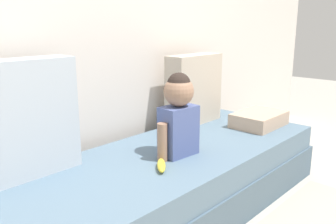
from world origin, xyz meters
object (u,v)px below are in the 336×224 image
at_px(throw_pillow_left, 25,119).
at_px(banana, 161,165).
at_px(toddler, 179,113).
at_px(couch, 165,186).
at_px(folded_blanket, 259,119).
at_px(throw_pillow_right, 194,89).

height_order(throw_pillow_left, banana, throw_pillow_left).
xyz_separation_m(toddler, banana, (-0.22, -0.07, -0.23)).
distance_m(couch, folded_blanket, 0.95).
bearing_deg(folded_blanket, banana, -178.67).
bearing_deg(couch, folded_blanket, -6.45).
distance_m(throw_pillow_left, toddler, 0.80).
bearing_deg(throw_pillow_left, throw_pillow_right, 0.00).
relative_size(couch, banana, 13.96).
xyz_separation_m(throw_pillow_left, banana, (0.49, -0.44, -0.27)).
height_order(couch, folded_blanket, folded_blanket).
xyz_separation_m(throw_pillow_right, banana, (-0.81, -0.44, -0.24)).
relative_size(couch, throw_pillow_left, 4.11).
distance_m(couch, throw_pillow_right, 0.85).
height_order(toddler, banana, toddler).
bearing_deg(couch, toddler, -41.04).
xyz_separation_m(throw_pillow_right, toddler, (-0.59, -0.36, -0.01)).
xyz_separation_m(couch, banana, (-0.16, -0.13, 0.22)).
relative_size(throw_pillow_right, banana, 3.02).
relative_size(couch, folded_blanket, 5.93).
distance_m(throw_pillow_left, banana, 0.71).
relative_size(throw_pillow_left, toddler, 1.21).
xyz_separation_m(banana, folded_blanket, (1.07, 0.02, 0.03)).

